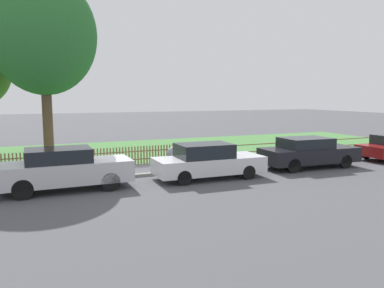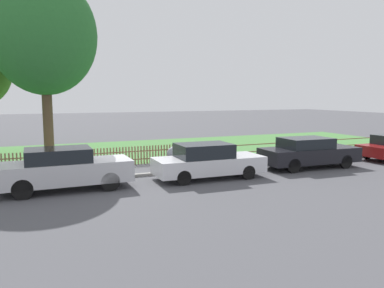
% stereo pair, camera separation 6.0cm
% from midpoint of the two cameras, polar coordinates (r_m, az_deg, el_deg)
% --- Properties ---
extents(ground_plane, '(120.00, 120.00, 0.00)m').
position_cam_midpoint_polar(ground_plane, '(15.06, -12.84, -5.36)').
color(ground_plane, '#4C4C51').
extents(kerb_stone, '(43.38, 0.20, 0.12)m').
position_cam_midpoint_polar(kerb_stone, '(15.14, -12.92, -5.06)').
color(kerb_stone, gray).
rests_on(kerb_stone, ground).
extents(grass_strip, '(43.38, 9.40, 0.01)m').
position_cam_midpoint_polar(grass_strip, '(22.37, -16.30, -1.33)').
color(grass_strip, '#477F3D').
rests_on(grass_strip, ground).
extents(park_fence, '(43.38, 0.05, 0.88)m').
position_cam_midpoint_polar(park_fence, '(17.71, -14.52, -2.07)').
color(park_fence, olive).
rests_on(park_fence, ground).
extents(parked_car_black_saloon, '(4.48, 1.70, 1.48)m').
position_cam_midpoint_polar(parked_car_black_saloon, '(13.71, -18.98, -3.58)').
color(parked_car_black_saloon, '#BCBCC1').
rests_on(parked_car_black_saloon, ground).
extents(parked_car_navy_estate, '(4.40, 1.77, 1.40)m').
position_cam_midpoint_polar(parked_car_navy_estate, '(14.85, 2.29, -2.61)').
color(parked_car_navy_estate, silver).
rests_on(parked_car_navy_estate, ground).
extents(parked_car_red_compact, '(4.59, 1.88, 1.38)m').
position_cam_midpoint_polar(parked_car_red_compact, '(17.87, 17.21, -1.20)').
color(parked_car_red_compact, black).
rests_on(parked_car_red_compact, ground).
extents(covered_motorcycle, '(1.87, 0.85, 1.04)m').
position_cam_midpoint_polar(covered_motorcycle, '(17.61, -1.05, -1.26)').
color(covered_motorcycle, black).
rests_on(covered_motorcycle, ground).
extents(tree_mid_park, '(4.82, 4.82, 8.83)m').
position_cam_midpoint_polar(tree_mid_park, '(19.20, -21.77, 15.14)').
color(tree_mid_park, brown).
rests_on(tree_mid_park, ground).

